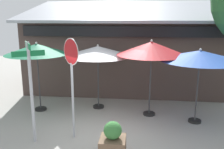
{
  "coord_description": "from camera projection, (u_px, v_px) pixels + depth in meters",
  "views": [
    {
      "loc": [
        1.0,
        -7.39,
        3.67
      ],
      "look_at": [
        0.07,
        1.2,
        1.6
      ],
      "focal_mm": 40.39,
      "sensor_mm": 36.0,
      "label": 1
    }
  ],
  "objects": [
    {
      "name": "ground_plane",
      "position": [
        106.0,
        133.0,
        8.12
      ],
      "size": [
        28.0,
        28.0,
        0.1
      ],
      "primitive_type": "cube",
      "color": "#9E9B93"
    },
    {
      "name": "cafe_building",
      "position": [
        124.0,
        52.0,
        12.97
      ],
      "size": [
        9.57,
        5.15,
        4.44
      ],
      "color": "#473833",
      "rests_on": "ground"
    },
    {
      "name": "street_sign_post",
      "position": [
        31.0,
        82.0,
        7.06
      ],
      "size": [
        0.77,
        0.82,
        2.95
      ],
      "color": "#A8AAB2",
      "rests_on": "ground"
    },
    {
      "name": "stop_sign",
      "position": [
        72.0,
        70.0,
        7.23
      ],
      "size": [
        0.57,
        0.54,
        3.03
      ],
      "color": "#A8AAB2",
      "rests_on": "ground"
    },
    {
      "name": "patio_umbrella_forest_green_left",
      "position": [
        37.0,
        50.0,
        9.37
      ],
      "size": [
        2.35,
        2.35,
        2.68
      ],
      "color": "black",
      "rests_on": "ground"
    },
    {
      "name": "patio_umbrella_ivory_center",
      "position": [
        98.0,
        51.0,
        9.66
      ],
      "size": [
        2.6,
        2.6,
        2.56
      ],
      "color": "black",
      "rests_on": "ground"
    },
    {
      "name": "patio_umbrella_crimson_right",
      "position": [
        151.0,
        49.0,
        8.87
      ],
      "size": [
        2.46,
        2.46,
        2.81
      ],
      "color": "black",
      "rests_on": "ground"
    },
    {
      "name": "patio_umbrella_royal_blue_far_right",
      "position": [
        200.0,
        56.0,
        8.27
      ],
      "size": [
        2.69,
        2.69,
        2.59
      ],
      "color": "black",
      "rests_on": "ground"
    },
    {
      "name": "sidewalk_planter",
      "position": [
        113.0,
        142.0,
        6.6
      ],
      "size": [
        0.68,
        0.68,
        0.98
      ],
      "color": "brown",
      "rests_on": "ground"
    }
  ]
}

